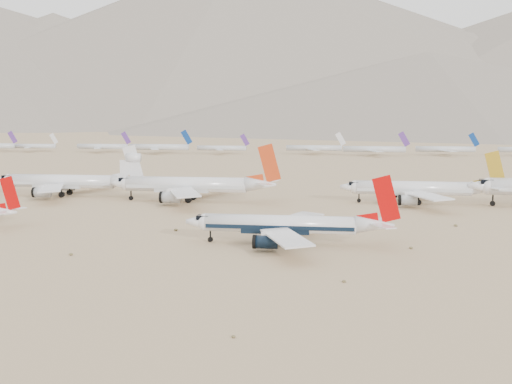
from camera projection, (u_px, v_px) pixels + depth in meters
ground at (295, 247)px, 137.50m from camera, size 7000.00×7000.00×0.00m
main_airliner at (289, 225)px, 139.60m from camera, size 44.28×43.25×15.63m
row2_gold_tail at (420, 189)px, 202.02m from camera, size 48.08×47.02×17.12m
row2_orange_tail at (193, 185)px, 207.26m from camera, size 53.28×52.12×19.01m
row2_white_trijet at (69, 181)px, 220.33m from camera, size 50.81×49.66×18.00m
distant_storage_row at (353, 149)px, 435.39m from camera, size 559.39×57.59×14.58m
mountain_range at (375, 52)px, 1721.83m from camera, size 7354.00×3024.00×470.00m
desert_scrub at (294, 281)px, 108.45m from camera, size 261.14×121.67×0.63m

